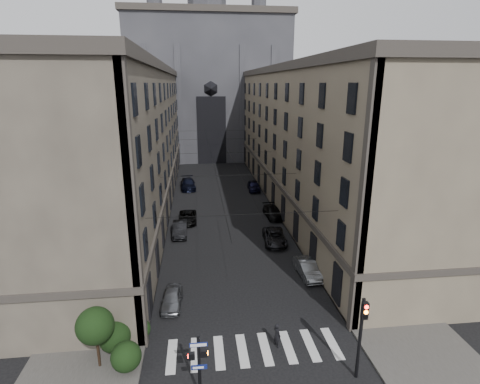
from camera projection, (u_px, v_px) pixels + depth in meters
name	position (u px, v px, depth m)	size (l,w,h in m)	color
sidewalk_left	(147.00, 205.00, 52.55)	(7.00, 80.00, 0.15)	#383533
sidewalk_right	(293.00, 200.00, 54.90)	(7.00, 80.00, 0.15)	#383533
zebra_crossing	(254.00, 349.00, 24.18)	(11.00, 3.20, 0.01)	beige
building_left	(119.00, 140.00, 49.64)	(13.60, 60.60, 18.85)	#474137
building_right	(315.00, 137.00, 52.64)	(13.60, 60.60, 18.85)	brown
gothic_tower	(209.00, 78.00, 85.93)	(35.00, 23.00, 58.00)	#2D2D33
pedestrian_signal_left	(199.00, 363.00, 19.81)	(1.02, 0.38, 4.00)	black
traffic_light_right	(362.00, 329.00, 20.95)	(0.34, 0.50, 5.20)	black
shrub_cluster	(112.00, 336.00, 22.71)	(3.90, 4.40, 3.90)	black
tram_wires	(221.00, 154.00, 51.37)	(14.00, 60.00, 0.43)	black
car_left_near	(172.00, 298.00, 28.78)	(1.50, 3.73, 1.27)	slate
car_left_midnear	(180.00, 229.00, 42.28)	(1.57, 4.49, 1.48)	black
car_left_midfar	(188.00, 217.00, 46.18)	(2.14, 4.63, 1.29)	black
car_left_far	(188.00, 184.00, 60.86)	(2.28, 5.61, 1.63)	black
car_right_near	(307.00, 269.00, 33.28)	(1.48, 4.24, 1.40)	slate
car_right_midnear	(275.00, 237.00, 40.18)	(2.28, 4.96, 1.38)	black
car_right_midfar	(273.00, 212.00, 47.88)	(1.92, 4.73, 1.37)	black
car_right_far	(254.00, 186.00, 59.87)	(1.83, 4.56, 1.55)	black
pedestrian	(277.00, 335.00, 24.29)	(0.61, 0.40, 1.67)	black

